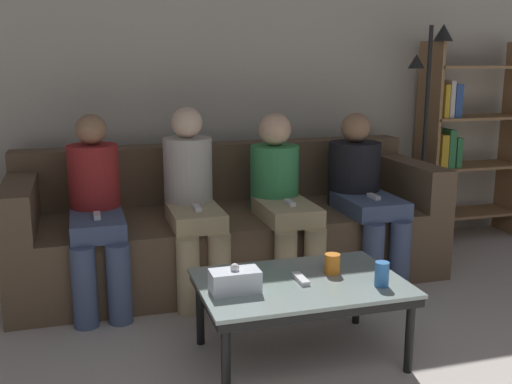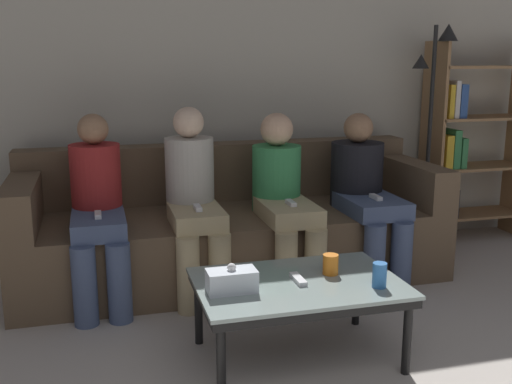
{
  "view_description": "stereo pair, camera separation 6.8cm",
  "coord_description": "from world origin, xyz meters",
  "px_view_note": "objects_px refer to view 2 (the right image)",
  "views": [
    {
      "loc": [
        -0.9,
        -0.18,
        1.4
      ],
      "look_at": [
        0.0,
        2.86,
        0.69
      ],
      "focal_mm": 42.0,
      "sensor_mm": 36.0,
      "label": 1
    },
    {
      "loc": [
        -0.83,
        -0.2,
        1.4
      ],
      "look_at": [
        0.0,
        2.86,
        0.69
      ],
      "focal_mm": 42.0,
      "sensor_mm": 36.0,
      "label": 2
    }
  ],
  "objects_px": {
    "tissue_box": "(232,281)",
    "seated_person_left_end": "(97,206)",
    "couch": "(231,229)",
    "standing_lamp": "(432,114)",
    "cup_near_right": "(379,275)",
    "bookshelf": "(466,144)",
    "game_remote": "(298,279)",
    "seated_person_right_end": "(365,189)",
    "cup_near_left": "(331,264)",
    "seated_person_mid_left": "(193,197)",
    "coffee_table": "(298,289)",
    "seated_person_mid_right": "(283,195)"
  },
  "relations": [
    {
      "from": "tissue_box",
      "to": "seated_person_mid_right",
      "type": "relative_size",
      "value": 0.21
    },
    {
      "from": "coffee_table",
      "to": "cup_near_right",
      "type": "distance_m",
      "value": 0.38
    },
    {
      "from": "couch",
      "to": "standing_lamp",
      "type": "relative_size",
      "value": 1.64
    },
    {
      "from": "game_remote",
      "to": "seated_person_right_end",
      "type": "distance_m",
      "value": 1.27
    },
    {
      "from": "couch",
      "to": "standing_lamp",
      "type": "bearing_deg",
      "value": 6.34
    },
    {
      "from": "couch",
      "to": "bookshelf",
      "type": "height_order",
      "value": "bookshelf"
    },
    {
      "from": "coffee_table",
      "to": "cup_near_left",
      "type": "distance_m",
      "value": 0.21
    },
    {
      "from": "coffee_table",
      "to": "seated_person_right_end",
      "type": "bearing_deg",
      "value": 50.97
    },
    {
      "from": "game_remote",
      "to": "standing_lamp",
      "type": "height_order",
      "value": "standing_lamp"
    },
    {
      "from": "cup_near_right",
      "to": "bookshelf",
      "type": "bearing_deg",
      "value": 47.13
    },
    {
      "from": "bookshelf",
      "to": "cup_near_left",
      "type": "bearing_deg",
      "value": -139.37
    },
    {
      "from": "couch",
      "to": "cup_near_right",
      "type": "distance_m",
      "value": 1.43
    },
    {
      "from": "cup_near_left",
      "to": "tissue_box",
      "type": "bearing_deg",
      "value": -169.83
    },
    {
      "from": "seated_person_mid_left",
      "to": "game_remote",
      "type": "bearing_deg",
      "value": -71.62
    },
    {
      "from": "bookshelf",
      "to": "seated_person_right_end",
      "type": "relative_size",
      "value": 1.45
    },
    {
      "from": "cup_near_right",
      "to": "standing_lamp",
      "type": "xyz_separation_m",
      "value": [
        1.17,
        1.54,
        0.56
      ]
    },
    {
      "from": "coffee_table",
      "to": "seated_person_left_end",
      "type": "relative_size",
      "value": 0.87
    },
    {
      "from": "game_remote",
      "to": "seated_person_left_end",
      "type": "distance_m",
      "value": 1.32
    },
    {
      "from": "cup_near_left",
      "to": "standing_lamp",
      "type": "relative_size",
      "value": 0.06
    },
    {
      "from": "cup_near_left",
      "to": "couch",
      "type": "bearing_deg",
      "value": 101.09
    },
    {
      "from": "seated_person_mid_right",
      "to": "seated_person_mid_left",
      "type": "bearing_deg",
      "value": 178.3
    },
    {
      "from": "cup_near_left",
      "to": "game_remote",
      "type": "distance_m",
      "value": 0.19
    },
    {
      "from": "seated_person_left_end",
      "to": "seated_person_mid_right",
      "type": "bearing_deg",
      "value": -0.17
    },
    {
      "from": "seated_person_mid_left",
      "to": "cup_near_right",
      "type": "bearing_deg",
      "value": -60.25
    },
    {
      "from": "coffee_table",
      "to": "tissue_box",
      "type": "distance_m",
      "value": 0.34
    },
    {
      "from": "seated_person_left_end",
      "to": "seated_person_right_end",
      "type": "relative_size",
      "value": 1.03
    },
    {
      "from": "tissue_box",
      "to": "game_remote",
      "type": "relative_size",
      "value": 1.47
    },
    {
      "from": "cup_near_right",
      "to": "game_remote",
      "type": "xyz_separation_m",
      "value": [
        -0.33,
        0.17,
        -0.05
      ]
    },
    {
      "from": "tissue_box",
      "to": "seated_person_left_end",
      "type": "relative_size",
      "value": 0.2
    },
    {
      "from": "seated_person_mid_right",
      "to": "seated_person_right_end",
      "type": "xyz_separation_m",
      "value": [
        0.56,
        0.01,
        -0.0
      ]
    },
    {
      "from": "game_remote",
      "to": "seated_person_mid_left",
      "type": "height_order",
      "value": "seated_person_mid_left"
    },
    {
      "from": "seated_person_left_end",
      "to": "seated_person_mid_left",
      "type": "distance_m",
      "value": 0.56
    },
    {
      "from": "couch",
      "to": "standing_lamp",
      "type": "distance_m",
      "value": 1.7
    },
    {
      "from": "game_remote",
      "to": "standing_lamp",
      "type": "distance_m",
      "value": 2.12
    },
    {
      "from": "seated_person_left_end",
      "to": "seated_person_right_end",
      "type": "distance_m",
      "value": 1.67
    },
    {
      "from": "game_remote",
      "to": "bookshelf",
      "type": "height_order",
      "value": "bookshelf"
    },
    {
      "from": "seated_person_mid_right",
      "to": "couch",
      "type": "bearing_deg",
      "value": 138.78
    },
    {
      "from": "cup_near_left",
      "to": "tissue_box",
      "type": "distance_m",
      "value": 0.52
    },
    {
      "from": "cup_near_right",
      "to": "game_remote",
      "type": "relative_size",
      "value": 0.76
    },
    {
      "from": "cup_near_left",
      "to": "seated_person_left_end",
      "type": "relative_size",
      "value": 0.09
    },
    {
      "from": "bookshelf",
      "to": "seated_person_mid_left",
      "type": "height_order",
      "value": "bookshelf"
    },
    {
      "from": "seated_person_left_end",
      "to": "game_remote",
      "type": "bearing_deg",
      "value": -47.57
    },
    {
      "from": "cup_near_left",
      "to": "seated_person_mid_left",
      "type": "bearing_deg",
      "value": 118.53
    },
    {
      "from": "cup_near_right",
      "to": "seated_person_mid_right",
      "type": "xyz_separation_m",
      "value": [
        -0.1,
        1.13,
        0.13
      ]
    },
    {
      "from": "cup_near_right",
      "to": "standing_lamp",
      "type": "distance_m",
      "value": 2.01
    },
    {
      "from": "cup_near_right",
      "to": "seated_person_mid_left",
      "type": "height_order",
      "value": "seated_person_mid_left"
    },
    {
      "from": "standing_lamp",
      "to": "seated_person_right_end",
      "type": "distance_m",
      "value": 0.92
    },
    {
      "from": "game_remote",
      "to": "seated_person_left_end",
      "type": "relative_size",
      "value": 0.14
    },
    {
      "from": "cup_near_right",
      "to": "tissue_box",
      "type": "xyz_separation_m",
      "value": [
        -0.66,
        0.12,
        -0.01
      ]
    },
    {
      "from": "coffee_table",
      "to": "cup_near_right",
      "type": "height_order",
      "value": "cup_near_right"
    }
  ]
}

